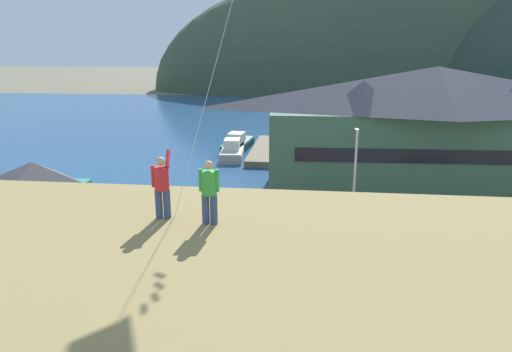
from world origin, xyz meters
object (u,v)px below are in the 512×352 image
(harbor_lodge, at_px, (433,126))
(wharf_dock, at_px, (266,150))
(moored_boat_inner_slip, at_px, (233,151))
(moored_boat_outer_mooring, at_px, (297,149))
(person_companion, at_px, (209,190))
(parked_car_back_row_right, at_px, (444,306))
(parked_car_front_row_silver, at_px, (314,240))
(storage_shed_near_lot, at_px, (37,203))
(parked_car_mid_row_near, at_px, (139,222))
(parked_car_mid_row_far, at_px, (415,239))
(parked_car_back_row_left, at_px, (164,268))
(person_kite_flyer, at_px, (162,185))
(parking_light_pole, at_px, (355,172))
(moored_boat_wharfside, at_px, (238,144))
(parked_car_corner_spot, at_px, (270,273))

(harbor_lodge, xyz_separation_m, wharf_dock, (-15.16, 12.48, -5.09))
(harbor_lodge, bearing_deg, wharf_dock, 140.53)
(moored_boat_inner_slip, bearing_deg, moored_boat_outer_mooring, 15.39)
(wharf_dock, xyz_separation_m, moored_boat_outer_mooring, (3.54, -0.80, 0.37))
(moored_boat_inner_slip, bearing_deg, person_companion, -81.31)
(moored_boat_outer_mooring, height_order, parked_car_back_row_right, moored_boat_outer_mooring)
(harbor_lodge, bearing_deg, parked_car_front_row_silver, -122.79)
(storage_shed_near_lot, distance_m, parked_car_mid_row_near, 6.13)
(parked_car_mid_row_far, bearing_deg, moored_boat_inner_slip, 121.45)
(parked_car_front_row_silver, xyz_separation_m, parked_car_mid_row_near, (-11.00, 1.62, 0.00))
(storage_shed_near_lot, xyz_separation_m, parked_car_mid_row_near, (5.62, 1.78, -1.65))
(parked_car_back_row_left, bearing_deg, storage_shed_near_lot, 155.26)
(moored_boat_inner_slip, relative_size, parked_car_front_row_silver, 1.76)
(parked_car_front_row_silver, relative_size, parked_car_back_row_left, 1.03)
(person_kite_flyer, bearing_deg, parked_car_mid_row_far, 53.85)
(parking_light_pole, bearing_deg, storage_shed_near_lot, -165.61)
(wharf_dock, relative_size, parked_car_back_row_left, 3.53)
(person_companion, bearing_deg, parked_car_front_row_silver, 77.10)
(parked_car_back_row_right, bearing_deg, parked_car_mid_row_far, 87.47)
(wharf_dock, bearing_deg, parked_car_mid_row_far, -67.35)
(parked_car_back_row_left, xyz_separation_m, parked_car_mid_row_near, (-3.51, 5.99, 0.00))
(moored_boat_wharfside, bearing_deg, person_kite_flyer, -83.84)
(parked_car_mid_row_far, bearing_deg, person_kite_flyer, -126.15)
(person_companion, bearing_deg, storage_shed_near_lot, 135.77)
(parked_car_mid_row_far, relative_size, person_kite_flyer, 2.29)
(parked_car_back_row_right, bearing_deg, harbor_lodge, 78.71)
(harbor_lodge, bearing_deg, parked_car_mid_row_near, -146.89)
(parked_car_mid_row_far, distance_m, parked_car_back_row_right, 7.36)
(moored_boat_inner_slip, relative_size, parked_car_corner_spot, 1.76)
(wharf_dock, distance_m, parked_car_back_row_right, 35.80)
(moored_boat_wharfside, distance_m, moored_boat_outer_mooring, 7.44)
(storage_shed_near_lot, height_order, parking_light_pole, parking_light_pole)
(wharf_dock, height_order, moored_boat_outer_mooring, moored_boat_outer_mooring)
(moored_boat_inner_slip, bearing_deg, parked_car_mid_row_near, -95.14)
(moored_boat_wharfside, bearing_deg, parking_light_pole, -64.58)
(parked_car_back_row_right, bearing_deg, moored_boat_inner_slip, 114.60)
(moored_boat_outer_mooring, height_order, person_companion, person_companion)
(moored_boat_inner_slip, distance_m, parked_car_mid_row_far, 28.15)
(moored_boat_wharfside, xyz_separation_m, person_kite_flyer, (4.54, -42.07, 7.30))
(person_companion, bearing_deg, harbor_lodge, 65.79)
(storage_shed_near_lot, height_order, parked_car_mid_row_near, storage_shed_near_lot)
(moored_boat_outer_mooring, height_order, moored_boat_inner_slip, same)
(moored_boat_outer_mooring, relative_size, person_kite_flyer, 4.10)
(moored_boat_outer_mooring, bearing_deg, parking_light_pole, -78.77)
(storage_shed_near_lot, xyz_separation_m, wharf_dock, (11.24, 27.81, -2.37))
(parking_light_pole, xyz_separation_m, person_companion, (-5.60, -18.12, 4.07))
(parked_car_corner_spot, relative_size, parking_light_pole, 0.65)
(parked_car_back_row_right, bearing_deg, person_companion, -140.96)
(parked_car_mid_row_near, bearing_deg, parking_light_pole, 13.04)
(moored_boat_outer_mooring, relative_size, person_companion, 4.38)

